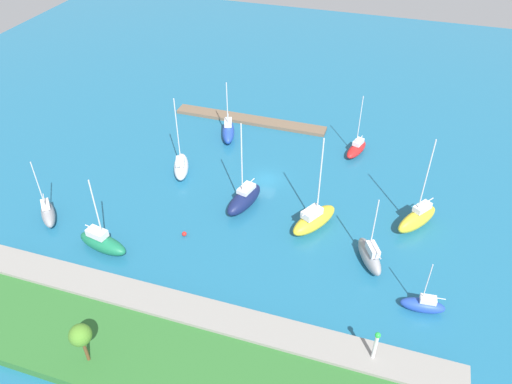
{
  "coord_description": "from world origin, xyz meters",
  "views": [
    {
      "loc": [
        -16.73,
        57.31,
        44.03
      ],
      "look_at": [
        0.0,
        5.25,
        1.5
      ],
      "focal_mm": 34.77,
      "sensor_mm": 36.0,
      "label": 1
    }
  ],
  "objects_px": {
    "harbor_beacon": "(376,344)",
    "sailboat_gray_outer_mooring": "(370,256)",
    "sailboat_green_mid_basin": "(102,242)",
    "sailboat_gray_lone_north": "(48,213)",
    "sailboat_navy_west_end": "(244,199)",
    "mooring_buoy_red": "(184,234)",
    "sailboat_yellow_lone_south": "(314,219)",
    "park_tree_mideast": "(80,336)",
    "sailboat_yellow_inner_mooring": "(417,218)",
    "pier_dock": "(250,120)",
    "sailboat_blue_by_breakwater": "(423,305)",
    "sailboat_white_off_beacon": "(181,166)",
    "sailboat_red_near_pier": "(356,149)",
    "sailboat_blue_along_channel": "(228,131)"
  },
  "relations": [
    {
      "from": "pier_dock",
      "to": "sailboat_blue_by_breakwater",
      "type": "bearing_deg",
      "value": 132.76
    },
    {
      "from": "harbor_beacon",
      "to": "sailboat_gray_lone_north",
      "type": "xyz_separation_m",
      "value": [
        44.23,
        -9.1,
        -2.52
      ]
    },
    {
      "from": "sailboat_red_near_pier",
      "to": "mooring_buoy_red",
      "type": "relative_size",
      "value": 16.41
    },
    {
      "from": "sailboat_red_near_pier",
      "to": "sailboat_blue_by_breakwater",
      "type": "xyz_separation_m",
      "value": [
        -11.8,
        29.19,
        -0.08
      ]
    },
    {
      "from": "sailboat_white_off_beacon",
      "to": "sailboat_blue_by_breakwater",
      "type": "distance_m",
      "value": 39.55
    },
    {
      "from": "park_tree_mideast",
      "to": "mooring_buoy_red",
      "type": "height_order",
      "value": "park_tree_mideast"
    },
    {
      "from": "sailboat_gray_lone_north",
      "to": "mooring_buoy_red",
      "type": "xyz_separation_m",
      "value": [
        -18.67,
        -2.61,
        -0.8
      ]
    },
    {
      "from": "park_tree_mideast",
      "to": "mooring_buoy_red",
      "type": "relative_size",
      "value": 7.93
    },
    {
      "from": "sailboat_navy_west_end",
      "to": "sailboat_yellow_lone_south",
      "type": "bearing_deg",
      "value": 97.29
    },
    {
      "from": "sailboat_gray_outer_mooring",
      "to": "sailboat_green_mid_basin",
      "type": "distance_m",
      "value": 32.98
    },
    {
      "from": "park_tree_mideast",
      "to": "sailboat_navy_west_end",
      "type": "height_order",
      "value": "sailboat_navy_west_end"
    },
    {
      "from": "sailboat_yellow_lone_south",
      "to": "harbor_beacon",
      "type": "bearing_deg",
      "value": -122.55
    },
    {
      "from": "pier_dock",
      "to": "sailboat_navy_west_end",
      "type": "relative_size",
      "value": 2.03
    },
    {
      "from": "sailboat_gray_outer_mooring",
      "to": "sailboat_red_near_pier",
      "type": "distance_m",
      "value": 24.41
    },
    {
      "from": "park_tree_mideast",
      "to": "sailboat_blue_by_breakwater",
      "type": "height_order",
      "value": "sailboat_blue_by_breakwater"
    },
    {
      "from": "sailboat_yellow_lone_south",
      "to": "sailboat_blue_by_breakwater",
      "type": "xyz_separation_m",
      "value": [
        -14.44,
        9.81,
        -0.48
      ]
    },
    {
      "from": "mooring_buoy_red",
      "to": "sailboat_blue_by_breakwater",
      "type": "bearing_deg",
      "value": 174.27
    },
    {
      "from": "sailboat_gray_outer_mooring",
      "to": "sailboat_yellow_lone_south",
      "type": "xyz_separation_m",
      "value": [
        7.84,
        -4.46,
        0.01
      ]
    },
    {
      "from": "sailboat_yellow_inner_mooring",
      "to": "sailboat_blue_by_breakwater",
      "type": "bearing_deg",
      "value": 41.57
    },
    {
      "from": "harbor_beacon",
      "to": "sailboat_white_off_beacon",
      "type": "relative_size",
      "value": 0.3
    },
    {
      "from": "sailboat_blue_along_channel",
      "to": "sailboat_navy_west_end",
      "type": "height_order",
      "value": "sailboat_navy_west_end"
    },
    {
      "from": "sailboat_white_off_beacon",
      "to": "sailboat_green_mid_basin",
      "type": "xyz_separation_m",
      "value": [
        2.4,
        18.19,
        0.01
      ]
    },
    {
      "from": "harbor_beacon",
      "to": "sailboat_red_near_pier",
      "type": "height_order",
      "value": "sailboat_red_near_pier"
    },
    {
      "from": "sailboat_red_near_pier",
      "to": "sailboat_yellow_inner_mooring",
      "type": "bearing_deg",
      "value": 50.95
    },
    {
      "from": "park_tree_mideast",
      "to": "sailboat_yellow_lone_south",
      "type": "distance_m",
      "value": 31.96
    },
    {
      "from": "harbor_beacon",
      "to": "sailboat_white_off_beacon",
      "type": "distance_m",
      "value": 40.2
    },
    {
      "from": "pier_dock",
      "to": "sailboat_green_mid_basin",
      "type": "relative_size",
      "value": 2.47
    },
    {
      "from": "sailboat_white_off_beacon",
      "to": "sailboat_red_near_pier",
      "type": "xyz_separation_m",
      "value": [
        -24.46,
        -13.39,
        -0.25
      ]
    },
    {
      "from": "sailboat_yellow_lone_south",
      "to": "sailboat_gray_lone_north",
      "type": "distance_m",
      "value": 35.54
    },
    {
      "from": "sailboat_yellow_lone_south",
      "to": "sailboat_red_near_pier",
      "type": "relative_size",
      "value": 1.31
    },
    {
      "from": "sailboat_blue_along_channel",
      "to": "sailboat_white_off_beacon",
      "type": "xyz_separation_m",
      "value": [
        3.24,
        11.79,
        -0.05
      ]
    },
    {
      "from": "harbor_beacon",
      "to": "sailboat_gray_outer_mooring",
      "type": "height_order",
      "value": "sailboat_gray_outer_mooring"
    },
    {
      "from": "pier_dock",
      "to": "sailboat_gray_outer_mooring",
      "type": "height_order",
      "value": "sailboat_gray_outer_mooring"
    },
    {
      "from": "sailboat_gray_outer_mooring",
      "to": "mooring_buoy_red",
      "type": "distance_m",
      "value": 23.58
    },
    {
      "from": "harbor_beacon",
      "to": "sailboat_blue_along_channel",
      "type": "xyz_separation_m",
      "value": [
        28.55,
        -36.29,
        -2.39
      ]
    },
    {
      "from": "sailboat_green_mid_basin",
      "to": "sailboat_gray_lone_north",
      "type": "bearing_deg",
      "value": 174.76
    },
    {
      "from": "sailboat_navy_west_end",
      "to": "sailboat_blue_by_breakwater",
      "type": "xyz_separation_m",
      "value": [
        -24.56,
        11.09,
        -0.47
      ]
    },
    {
      "from": "pier_dock",
      "to": "harbor_beacon",
      "type": "height_order",
      "value": "harbor_beacon"
    },
    {
      "from": "sailboat_blue_along_channel",
      "to": "sailboat_yellow_inner_mooring",
      "type": "distance_m",
      "value": 34.28
    },
    {
      "from": "sailboat_blue_along_channel",
      "to": "sailboat_red_near_pier",
      "type": "height_order",
      "value": "sailboat_red_near_pier"
    },
    {
      "from": "pier_dock",
      "to": "sailboat_blue_by_breakwater",
      "type": "height_order",
      "value": "sailboat_blue_by_breakwater"
    },
    {
      "from": "pier_dock",
      "to": "park_tree_mideast",
      "type": "xyz_separation_m",
      "value": [
        -0.27,
        51.12,
        4.64
      ]
    },
    {
      "from": "sailboat_gray_outer_mooring",
      "to": "sailboat_yellow_inner_mooring",
      "type": "relative_size",
      "value": 0.7
    },
    {
      "from": "sailboat_navy_west_end",
      "to": "sailboat_yellow_inner_mooring",
      "type": "distance_m",
      "value": 23.17
    },
    {
      "from": "park_tree_mideast",
      "to": "sailboat_navy_west_end",
      "type": "distance_m",
      "value": 29.3
    },
    {
      "from": "sailboat_navy_west_end",
      "to": "sailboat_green_mid_basin",
      "type": "height_order",
      "value": "sailboat_navy_west_end"
    },
    {
      "from": "sailboat_yellow_lone_south",
      "to": "sailboat_yellow_inner_mooring",
      "type": "relative_size",
      "value": 0.99
    },
    {
      "from": "sailboat_blue_along_channel",
      "to": "sailboat_navy_west_end",
      "type": "relative_size",
      "value": 0.76
    },
    {
      "from": "sailboat_gray_lone_north",
      "to": "sailboat_blue_by_breakwater",
      "type": "bearing_deg",
      "value": 47.59
    },
    {
      "from": "sailboat_red_near_pier",
      "to": "mooring_buoy_red",
      "type": "height_order",
      "value": "sailboat_red_near_pier"
    }
  ]
}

